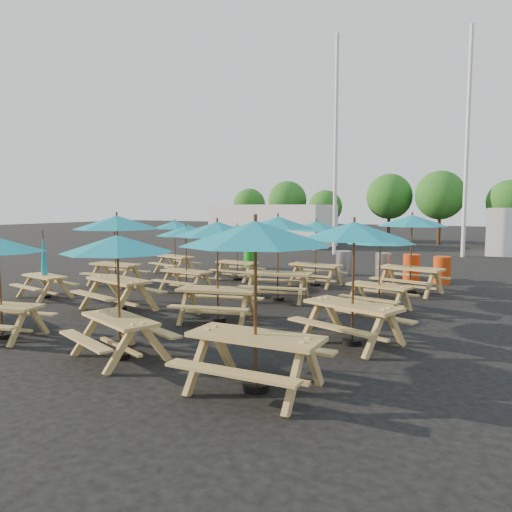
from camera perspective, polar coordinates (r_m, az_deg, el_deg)
The scene contains 29 objects.
ground at distance 15.04m, azimuth -2.82°, elevation -4.67°, with size 120.00×120.00×0.00m, color black.
picnic_unit_1 at distance 16.00m, azimuth -23.04°, elevation -1.49°, with size 1.81×1.65×2.03m.
picnic_unit_2 at distance 17.58m, azimuth -15.87°, elevation 3.08°, with size 2.03×2.03×2.28m.
picnic_unit_3 at distance 20.28m, azimuth -9.26°, elevation 3.20°, with size 2.31×2.31×2.13m.
picnic_unit_5 at distance 13.34m, azimuth -15.61°, elevation 3.10°, with size 2.65×2.65×2.49m.
picnic_unit_6 at distance 15.66m, azimuth -8.02°, elevation 2.40°, with size 2.02×2.02×2.11m.
picnic_unit_7 at distance 18.20m, azimuth -2.16°, elevation 2.72°, with size 1.89×1.89×2.04m.
picnic_unit_8 at distance 9.07m, azimuth -15.54°, elevation 0.51°, with size 2.51×2.51×2.23m.
picnic_unit_9 at distance 11.57m, azimuth -4.45°, elevation 2.43°, with size 2.57×2.57×2.38m.
picnic_unit_10 at distance 14.22m, azimuth 2.52°, elevation 3.27°, with size 2.60×2.60×2.44m.
picnic_unit_11 at distance 17.00m, azimuth 6.88°, elevation 3.01°, with size 2.10×2.10×2.22m.
picnic_unit_12 at distance 7.16m, azimuth -0.07°, elevation 1.46°, with size 2.32×2.32×2.53m.
picnic_unit_13 at distance 9.81m, azimuth 11.13°, elevation 2.05°, with size 2.70×2.70×2.44m.
picnic_unit_14 at distance 13.17m, azimuth 14.02°, elevation 1.50°, with size 2.12×2.12×2.07m.
picnic_unit_15 at distance 16.07m, azimuth 17.40°, elevation 3.38°, with size 2.57×2.57×2.47m.
waste_bin_0 at distance 21.77m, azimuth -0.62°, elevation -0.16°, with size 0.59×0.59×0.95m, color #198B19.
waste_bin_1 at distance 19.92m, azimuth 9.97°, elevation -0.80°, with size 0.59×0.59×0.95m, color gray.
waste_bin_2 at distance 19.42m, azimuth 14.33°, elevation -1.06°, with size 0.59×0.59×0.95m, color gray.
waste_bin_3 at distance 19.14m, azimuth 17.34°, elevation -1.24°, with size 0.59×0.59×0.95m, color #C5370B.
waste_bin_4 at distance 18.68m, azimuth 20.49°, elevation -1.51°, with size 0.59×0.59×0.95m, color #C5370B.
mast_0 at distance 28.49m, azimuth 9.11°, elevation 12.29°, with size 0.20×0.20×12.00m, color silver.
mast_1 at distance 28.90m, azimuth 22.99°, elevation 11.82°, with size 0.20×0.20×12.00m, color silver.
event_tent_0 at distance 34.43m, azimuth 1.91°, elevation 3.55°, with size 8.00×4.00×2.80m, color silver.
tree_0 at distance 43.69m, azimuth -0.76°, elevation 5.90°, with size 2.80×2.80×4.24m.
tree_1 at distance 40.46m, azimuth 3.61°, elevation 6.35°, with size 3.11×3.11×4.72m.
tree_2 at distance 38.88m, azimuth 7.92°, elevation 5.56°, with size 2.59×2.59×3.93m.
tree_3 at distance 38.46m, azimuth 15.00°, elevation 6.58°, with size 3.36×3.36×5.09m.
tree_4 at distance 37.26m, azimuth 20.30°, elevation 6.53°, with size 3.41×3.41×5.17m.
tree_5 at distance 37.22m, azimuth 26.99°, elevation 5.52°, with size 2.94×2.94×4.45m.
Camera 1 is at (7.91, -12.51, 2.72)m, focal length 35.00 mm.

